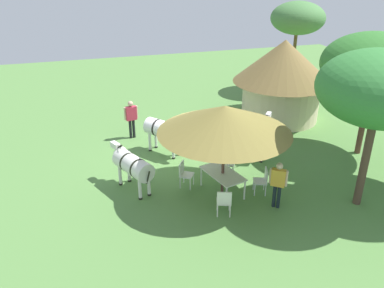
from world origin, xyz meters
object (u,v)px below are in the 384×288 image
Objects in this scene: shade_umbrella at (225,119)px; zebra_by_umbrella at (165,130)px; patio_chair_west_end at (224,201)px; acacia_tree_behind_hut at (380,88)px; patio_chair_near_hut at (229,161)px; standing_watcher at (131,116)px; acacia_tree_far_lawn at (374,65)px; acacia_tree_right_background at (298,18)px; patio_dining_table at (223,175)px; zebra_toward_hut at (132,165)px; patio_chair_near_lawn at (184,173)px; guest_beside_umbrella at (278,181)px; zebra_nearest_camera at (262,133)px; thatched_hut at (282,76)px; patio_chair_east_end at (263,179)px; striped_lounge_chair at (184,126)px.

shade_umbrella is 3.94m from zebra_by_umbrella.
patio_chair_west_end is (1.26, -0.42, -2.13)m from shade_umbrella.
acacia_tree_behind_hut is (0.59, 4.36, 3.32)m from patio_chair_west_end.
patio_chair_near_hut is 0.53× the size of standing_watcher.
acacia_tree_far_lawn is 0.97× the size of acacia_tree_behind_hut.
shade_umbrella is 0.85× the size of acacia_tree_right_background.
patio_dining_table is 1.34m from patio_chair_west_end.
zebra_toward_hut is 0.44× the size of acacia_tree_far_lawn.
patio_chair_near_lawn and patio_chair_near_hut have the same top height.
guest_beside_umbrella is 0.83× the size of zebra_by_umbrella.
zebra_toward_hut reaches higher than patio_chair_near_lawn.
patio_dining_table is 3.61m from zebra_by_umbrella.
guest_beside_umbrella reaches higher than patio_dining_table.
zebra_nearest_camera is 0.40× the size of acacia_tree_far_lawn.
thatched_hut reaches higher than zebra_nearest_camera.
thatched_hut is 7.93m from guest_beside_umbrella.
patio_dining_table is 1.95× the size of patio_chair_east_end.
striped_lounge_chair is at bearing -152.48° from acacia_tree_behind_hut.
patio_chair_east_end is at bearing 71.44° from shade_umbrella.
zebra_by_umbrella is 0.90× the size of zebra_toward_hut.
striped_lounge_chair is (-4.24, -0.51, -0.27)m from patio_chair_near_hut.
standing_watcher is 0.34× the size of acacia_tree_right_background.
acacia_tree_far_lawn reaches higher than zebra_toward_hut.
patio_chair_near_lawn is 3.20m from guest_beside_umbrella.
acacia_tree_right_background is (-8.43, 10.66, 3.18)m from zebra_toward_hut.
zebra_by_umbrella is at bearing -56.00° from acacia_tree_right_background.
acacia_tree_right_background is at bearing -100.32° from patio_chair_near_hut.
patio_chair_near_lawn is 0.47× the size of zebra_nearest_camera.
patio_dining_table is 1.95× the size of patio_chair_near_hut.
zebra_by_umbrella reaches higher than zebra_nearest_camera.
patio_chair_near_lawn is at bearing -119.15° from zebra_nearest_camera.
patio_chair_near_hut is 0.47× the size of zebra_nearest_camera.
acacia_tree_right_background is (-4.08, 7.67, 3.86)m from striped_lounge_chair.
guest_beside_umbrella is at bearing 45.43° from shade_umbrella.
patio_chair_near_hut is 0.19× the size of acacia_tree_far_lawn.
zebra_by_umbrella is at bearing 121.75° from striped_lounge_chair.
standing_watcher is at bearing -139.40° from acacia_tree_behind_hut.
patio_chair_west_end is (2.01, 0.68, 0.00)m from patio_chair_near_lawn.
patio_chair_west_end is at bearing 52.70° from patio_chair_near_lawn.
standing_watcher is at bearing -23.48° from guest_beside_umbrella.
patio_chair_east_end is at bearing -33.64° from acacia_tree_right_background.
zebra_toward_hut is (-1.04, -2.82, 0.27)m from patio_dining_table.
zebra_nearest_camera is 9.53m from acacia_tree_right_background.
shade_umbrella is at bearing 90.00° from patio_chair_east_end.
acacia_tree_right_background is at bearing -86.53° from striped_lounge_chair.
zebra_toward_hut reaches higher than patio_chair_near_hut.
zebra_by_umbrella is at bearing -20.42° from patio_chair_near_hut.
guest_beside_umbrella reaches higher than patio_chair_near_hut.
guest_beside_umbrella is at bearing -157.42° from patio_chair_east_end.
guest_beside_umbrella is (0.88, 0.06, 0.43)m from patio_chair_east_end.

